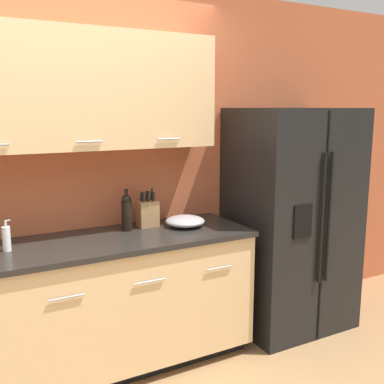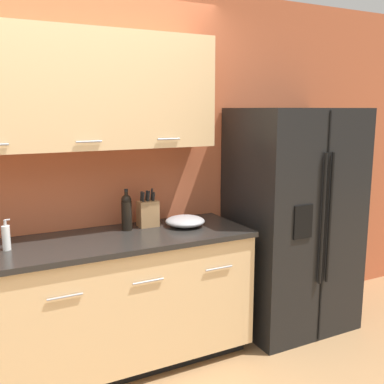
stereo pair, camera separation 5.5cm
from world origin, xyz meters
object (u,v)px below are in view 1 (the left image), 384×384
Objects in this scene: wine_bottle at (127,212)px; refrigerator at (291,219)px; soap_dispenser at (6,238)px; knife_block at (148,213)px; mixing_bowl at (185,221)px.

refrigerator is at bearing -7.15° from wine_bottle.
refrigerator is 2.10m from soap_dispenser.
refrigerator is 9.33× the size of soap_dispenser.
soap_dispenser is (-2.10, 0.06, 0.12)m from refrigerator.
soap_dispenser is (-0.78, -0.10, -0.05)m from wine_bottle.
refrigerator is 1.17m from knife_block.
knife_block is 0.96× the size of mixing_bowl.
knife_block reaches higher than mixing_bowl.
mixing_bowl is at bearing -27.09° from knife_block.
wine_bottle reaches higher than soap_dispenser.
knife_block is 0.27m from mixing_bowl.
refrigerator reaches higher than mixing_bowl.
wine_bottle reaches higher than knife_block.
knife_block is 1.44× the size of soap_dispenser.
refrigerator is 6.23× the size of mixing_bowl.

